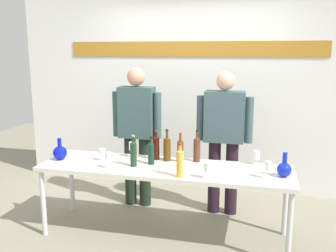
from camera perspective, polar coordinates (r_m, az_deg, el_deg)
name	(u,v)px	position (r m, az deg, el deg)	size (l,w,h in m)	color
ground_plane	(165,234)	(4.08, -0.53, -16.08)	(10.00, 10.00, 0.00)	gray
back_wall	(192,79)	(5.10, 3.72, 7.15)	(4.87, 0.11, 3.00)	white
display_table	(164,172)	(3.81, -0.55, -6.92)	(2.53, 0.70, 0.74)	silver
decanter_blue_left	(60,152)	(4.17, -16.05, -3.86)	(0.15, 0.15, 0.23)	#0B16B4
decanter_blue_right	(284,169)	(3.64, 17.20, -6.23)	(0.13, 0.13, 0.23)	#1125BA
presenter_left	(137,128)	(4.53, -4.73, -0.29)	(0.61, 0.22, 1.69)	black
presenter_right	(224,133)	(4.31, 8.49, -1.12)	(0.64, 0.22, 1.65)	black
wine_bottle_0	(156,147)	(4.00, -1.84, -3.14)	(0.07, 0.07, 0.32)	#370E06
wine_bottle_1	(180,162)	(3.46, 1.82, -5.48)	(0.07, 0.07, 0.32)	gold
wine_bottle_2	(167,148)	(3.95, -0.15, -3.32)	(0.08, 0.08, 0.34)	#4F310B
wine_bottle_3	(151,152)	(3.84, -2.57, -4.00)	(0.06, 0.06, 0.29)	#143125
wine_bottle_4	(197,148)	(3.93, 4.39, -3.40)	(0.07, 0.07, 0.34)	#532A1A
wine_bottle_5	(180,150)	(3.91, 1.88, -3.64)	(0.07, 0.07, 0.31)	#55330B
wine_bottle_6	(133,153)	(3.78, -5.26, -4.05)	(0.06, 0.06, 0.32)	#1B331E
wine_glass_left_0	(102,152)	(4.02, -9.96, -3.88)	(0.06, 0.06, 0.13)	white
wine_glass_left_1	(132,146)	(4.11, -5.47, -3.08)	(0.07, 0.07, 0.17)	white
wine_glass_left_2	(108,157)	(3.75, -9.02, -4.63)	(0.07, 0.07, 0.16)	white
wine_glass_right_0	(268,167)	(3.54, 14.97, -5.98)	(0.06, 0.06, 0.16)	white
wine_glass_right_1	(257,155)	(3.94, 13.28, -4.31)	(0.07, 0.07, 0.14)	white
wine_glass_right_2	(207,167)	(3.44, 6.00, -6.23)	(0.07, 0.07, 0.15)	white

